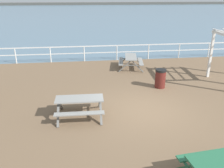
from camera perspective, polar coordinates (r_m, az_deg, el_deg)
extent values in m
cube|color=brown|center=(9.81, 7.84, -6.75)|extent=(30.00, 24.00, 0.20)
cube|color=slate|center=(61.30, -5.25, 16.93)|extent=(142.00, 90.00, 0.01)
cube|color=#4C4C47|center=(104.21, -6.29, 18.62)|extent=(142.00, 6.00, 1.80)
cube|color=white|center=(16.62, 1.20, 9.34)|extent=(23.00, 0.06, 0.06)
cube|color=white|center=(16.73, 1.19, 7.76)|extent=(23.00, 0.05, 0.05)
cylinder|color=white|center=(17.16, -22.40, 6.33)|extent=(0.07, 0.07, 1.05)
cylinder|color=white|center=(16.71, -14.73, 6.87)|extent=(0.07, 0.07, 1.05)
cylinder|color=white|center=(16.57, -6.77, 7.29)|extent=(0.07, 0.07, 1.05)
cylinder|color=white|center=(16.74, 1.19, 7.58)|extent=(0.07, 0.07, 1.05)
cylinder|color=white|center=(17.22, 8.85, 7.72)|extent=(0.07, 0.07, 1.05)
cylinder|color=white|center=(17.99, 15.98, 7.73)|extent=(0.07, 0.07, 1.05)
cylinder|color=white|center=(19.00, 22.44, 7.64)|extent=(0.07, 0.07, 1.05)
cube|color=gray|center=(8.94, -7.94, -3.55)|extent=(1.82, 0.74, 0.05)
cube|color=gray|center=(9.63, -7.75, -3.64)|extent=(1.81, 0.30, 0.04)
cube|color=gray|center=(8.52, -7.95, -7.12)|extent=(1.81, 0.30, 0.04)
cube|color=slate|center=(9.44, -3.02, -4.50)|extent=(0.10, 0.79, 0.79)
cube|color=slate|center=(8.77, -2.76, -6.61)|extent=(0.10, 0.79, 0.79)
cube|color=slate|center=(9.08, -2.90, -5.26)|extent=(0.10, 1.50, 0.04)
cube|color=slate|center=(9.51, -12.48, -4.81)|extent=(0.10, 0.79, 0.79)
cube|color=slate|center=(8.84, -12.97, -6.93)|extent=(0.10, 0.79, 0.79)
cube|color=slate|center=(9.15, -12.74, -5.58)|extent=(0.10, 1.50, 0.04)
cube|color=gray|center=(14.82, 4.61, 6.62)|extent=(0.99, 1.89, 0.05)
cube|color=gray|center=(14.89, 2.18, 5.54)|extent=(0.56, 1.82, 0.04)
cube|color=gray|center=(14.94, 6.96, 5.45)|extent=(0.56, 1.82, 0.04)
cube|color=slate|center=(15.66, 3.09, 6.03)|extent=(0.79, 0.21, 0.79)
cube|color=slate|center=(15.69, 5.85, 5.98)|extent=(0.79, 0.21, 0.79)
cube|color=slate|center=(15.66, 4.48, 6.17)|extent=(1.49, 0.31, 0.04)
cube|color=slate|center=(14.16, 3.16, 4.38)|extent=(0.79, 0.21, 0.79)
cube|color=slate|center=(14.19, 6.19, 4.33)|extent=(0.79, 0.21, 0.79)
cube|color=slate|center=(14.16, 4.68, 4.53)|extent=(1.49, 0.31, 0.04)
cube|color=#286B47|center=(7.03, 22.44, -15.48)|extent=(1.82, 0.43, 0.04)
cube|color=#1E5035|center=(6.54, 17.66, -18.68)|extent=(0.16, 0.80, 0.79)
cube|color=white|center=(14.16, 22.86, 6.41)|extent=(0.12, 0.12, 2.50)
cylinder|color=#591E19|center=(12.02, 11.64, 1.10)|extent=(0.52, 0.52, 0.85)
cylinder|color=black|center=(11.86, 11.81, 3.26)|extent=(0.55, 0.55, 0.10)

